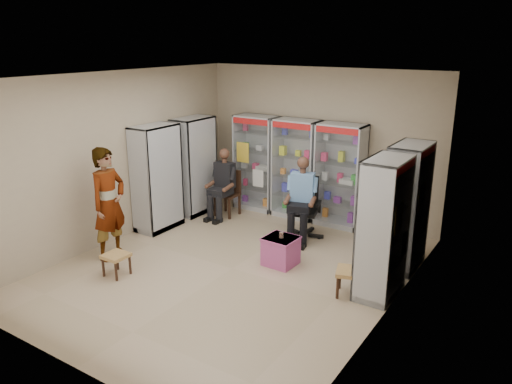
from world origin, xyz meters
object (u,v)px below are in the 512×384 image
Objects in this scene: cabinet_back_mid at (296,169)px; cabinet_right_far at (407,207)px; woven_stool_a at (350,282)px; cabinet_left_near at (157,178)px; standing_man at (109,204)px; cabinet_back_left at (257,163)px; pink_trunk at (281,251)px; cabinet_right_near at (383,228)px; woven_stool_b at (117,265)px; wooden_chair at (227,193)px; office_chair at (303,208)px; cabinet_left_far at (194,166)px; cabinet_back_right at (340,176)px; seated_shopkeeper at (302,201)px.

cabinet_right_far is at bearing -23.65° from cabinet_back_mid.
cabinet_left_near is at bearing 173.40° from woven_stool_a.
cabinet_right_far is 4.78m from standing_man.
cabinet_back_left is 2.96m from pink_trunk.
cabinet_back_left is at bearing 57.72° from cabinet_right_near.
woven_stool_b is 1.05m from standing_man.
cabinet_right_near is at bearing -32.28° from cabinet_back_left.
wooden_chair is 1.94× the size of pink_trunk.
office_chair reaches higher than pink_trunk.
cabinet_right_far is at bearing 87.43° from cabinet_left_far.
pink_trunk is at bearing 121.90° from cabinet_right_far.
cabinet_left_near is at bearing 177.19° from pink_trunk.
cabinet_right_far is at bearing 37.44° from woven_stool_b.
cabinet_back_right is at bearing -40.20° from standing_man.
cabinet_left_near is 4.23m from woven_stool_a.
cabinet_back_mid is at bearing 116.32° from cabinet_left_far.
cabinet_right_near is (0.00, -1.10, 0.00)m from cabinet_right_far.
cabinet_left_near reaches higher than standing_man.
seated_shopkeeper reaches higher than office_chair.
wooden_chair is at bearing -12.06° from standing_man.
cabinet_back_mid is at bearing 66.35° from cabinet_right_far.
cabinet_right_near is 2.13× the size of wooden_chair.
cabinet_left_far reaches higher than woven_stool_b.
cabinet_back_mid and cabinet_left_far have the same top height.
wooden_chair is 2.78m from standing_man.
cabinet_back_left is at bearing 72.25° from cabinet_right_far.
office_chair reaches higher than woven_stool_b.
cabinet_right_near is 0.91m from woven_stool_a.
pink_trunk is at bearing 87.19° from cabinet_left_near.
woven_stool_a is (3.20, -2.51, -0.81)m from cabinet_back_left.
cabinet_back_right is 1.39× the size of seated_shopkeeper.
cabinet_back_left reaches higher than pink_trunk.
standing_man is at bearing 11.20° from cabinet_left_near.
wooden_chair is (-1.20, -0.73, -0.53)m from cabinet_back_mid.
cabinet_left_near is at bearing -114.61° from cabinet_back_left.
wooden_chair is at bearing 106.39° from cabinet_left_far.
cabinet_back_mid is 2.77m from cabinet_left_near.
pink_trunk is (0.24, -1.23, -0.33)m from office_chair.
standing_man reaches higher than wooden_chair.
cabinet_back_left reaches higher than woven_stool_b.
cabinet_back_mid and cabinet_right_far have the same top height.
woven_stool_a is 4.03m from standing_man.
cabinet_back_mid is at bearing 112.86° from pink_trunk.
pink_trunk is 1.38m from woven_stool_a.
cabinet_left_far reaches higher than seated_shopkeeper.
cabinet_left_far is at bearing 180.00° from cabinet_left_near.
seated_shopkeeper is 3.40m from woven_stool_b.
seated_shopkeeper is (-1.91, 1.24, -0.28)m from cabinet_right_near.
cabinet_left_near is 2.81m from office_chair.
cabinet_back_mid is 5.66× the size of woven_stool_b.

